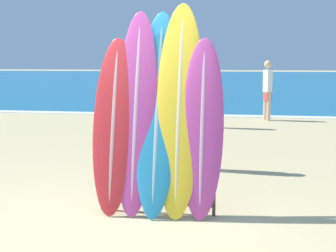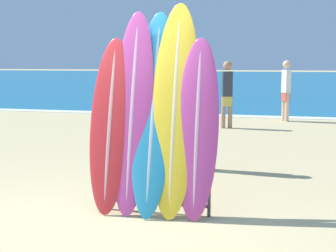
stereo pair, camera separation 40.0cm
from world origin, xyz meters
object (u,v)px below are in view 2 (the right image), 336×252
object	(u,v)px
person_mid_beach	(139,108)
surfboard_slot_1	(132,112)
surfboard_slot_0	(110,125)
person_far_left	(210,115)
person_near_water	(227,92)
surfboard_slot_3	(175,109)
person_far_right	(286,88)
surfboard_rack	(153,173)
surfboard_slot_4	(197,128)
surfboard_slot_2	(153,112)

from	to	relation	value
person_mid_beach	surfboard_slot_1	bearing A→B (deg)	92.41
surfboard_slot_0	person_far_left	world-z (taller)	surfboard_slot_0
surfboard_slot_1	person_near_water	bearing A→B (deg)	87.11
surfboard_slot_0	surfboard_slot_3	size ratio (longest dim) A/B	0.84
person_mid_beach	person_far_right	world-z (taller)	person_far_right
surfboard_slot_0	person_near_water	size ratio (longest dim) A/B	1.17
surfboard_slot_0	surfboard_rack	bearing A→B (deg)	-0.01
surfboard_slot_4	person_far_right	distance (m)	9.11
surfboard_slot_1	person_mid_beach	size ratio (longest dim) A/B	1.57
surfboard_slot_3	surfboard_slot_4	xyz separation A→B (m)	(0.28, -0.06, -0.21)
person_far_left	person_mid_beach	bearing A→B (deg)	-176.62
surfboard_slot_0	surfboard_slot_2	xyz separation A→B (m)	(0.51, 0.06, 0.16)
person_mid_beach	surfboard_slot_3	bearing A→B (deg)	99.17
surfboard_slot_2	person_mid_beach	world-z (taller)	surfboard_slot_2
surfboard_slot_3	person_far_left	xyz separation A→B (m)	(0.09, 2.24, -0.32)
surfboard_slot_3	surfboard_slot_0	bearing A→B (deg)	-175.96
person_near_water	surfboard_slot_4	bearing A→B (deg)	74.46
surfboard_slot_1	surfboard_slot_4	bearing A→B (deg)	-3.50
surfboard_slot_0	person_mid_beach	bearing A→B (deg)	101.88
surfboard_slot_4	person_far_right	world-z (taller)	surfboard_slot_4
person_far_left	surfboard_slot_0	bearing A→B (deg)	-62.76
surfboard_slot_3	person_near_water	xyz separation A→B (m)	(-0.15, 7.15, -0.27)
surfboard_rack	person_far_left	bearing A→B (deg)	81.50
surfboard_slot_0	surfboard_slot_3	distance (m)	0.80
person_far_left	person_far_right	distance (m)	6.87
surfboard_rack	surfboard_slot_2	world-z (taller)	surfboard_slot_2
surfboard_slot_1	person_mid_beach	distance (m)	4.07
surfboard_slot_0	surfboard_slot_1	distance (m)	0.31
surfboard_rack	surfboard_slot_3	distance (m)	0.80
person_near_water	person_far_right	world-z (taller)	person_far_right
surfboard_slot_0	person_mid_beach	size ratio (longest dim) A/B	1.37
person_far_right	surfboard_slot_0	bearing A→B (deg)	135.41
surfboard_rack	surfboard_slot_0	distance (m)	0.76
surfboard_slot_0	surfboard_slot_2	distance (m)	0.54
surfboard_slot_0	person_mid_beach	world-z (taller)	surfboard_slot_0
surfboard_slot_1	person_mid_beach	world-z (taller)	surfboard_slot_1
surfboard_slot_3	surfboard_rack	bearing A→B (deg)	-167.95
surfboard_slot_2	person_far_left	bearing A→B (deg)	81.22
surfboard_slot_4	person_far_left	distance (m)	2.31
surfboard_rack	surfboard_slot_1	xyz separation A→B (m)	(-0.26, 0.04, 0.71)
surfboard_slot_3	person_mid_beach	bearing A→B (deg)	112.38
person_far_right	surfboard_rack	bearing A→B (deg)	138.55
surfboard_slot_1	surfboard_slot_0	bearing A→B (deg)	-170.26
person_near_water	person_mid_beach	world-z (taller)	person_near_water
surfboard_slot_1	surfboard_rack	bearing A→B (deg)	-9.94
person_mid_beach	person_near_water	bearing A→B (deg)	-127.29
surfboard_rack	surfboard_slot_3	size ratio (longest dim) A/B	0.56
surfboard_slot_1	person_mid_beach	bearing A→B (deg)	105.62
surfboard_slot_2	person_near_water	world-z (taller)	surfboard_slot_2
person_mid_beach	person_far_left	bearing A→B (deg)	122.40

